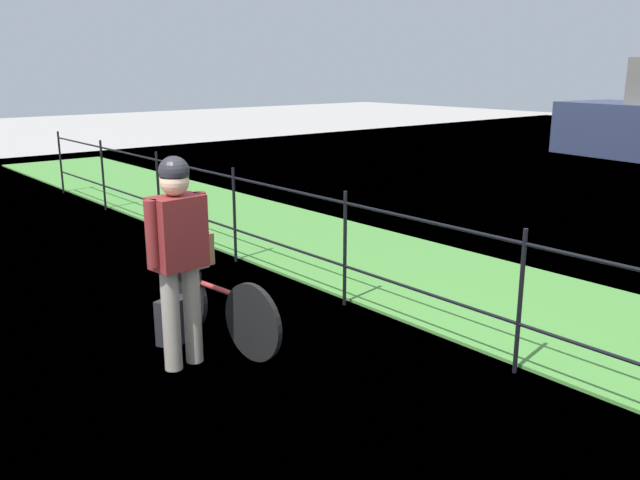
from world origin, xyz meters
TOP-DOWN VIEW (x-y plane):
  - ground_plane at (0.00, 0.00)m, footprint 60.00×60.00m
  - grass_strip at (0.00, 3.37)m, footprint 27.00×2.40m
  - iron_fence at (0.00, 2.07)m, footprint 18.04×0.04m
  - bicycle_main at (-1.00, 0.58)m, footprint 1.60×0.25m
  - wooden_crate at (-1.34, 0.54)m, footprint 0.40×0.31m
  - terrier_dog at (-1.31, 0.54)m, footprint 0.32×0.17m
  - cyclist_person at (-0.78, 0.15)m, footprint 0.30×0.54m
  - backpack_on_paving at (-1.24, 0.30)m, footprint 0.27×0.33m

SIDE VIEW (x-z plane):
  - ground_plane at x=0.00m, z-range 0.00..0.00m
  - grass_strip at x=0.00m, z-range 0.00..0.03m
  - backpack_on_paving at x=-1.24m, z-range 0.00..0.40m
  - bicycle_main at x=-1.00m, z-range 0.02..0.67m
  - iron_fence at x=0.00m, z-range 0.09..1.26m
  - wooden_crate at x=-1.34m, z-range 0.65..0.93m
  - cyclist_person at x=-0.78m, z-range 0.16..1.84m
  - terrier_dog at x=-1.31m, z-range 0.92..1.10m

